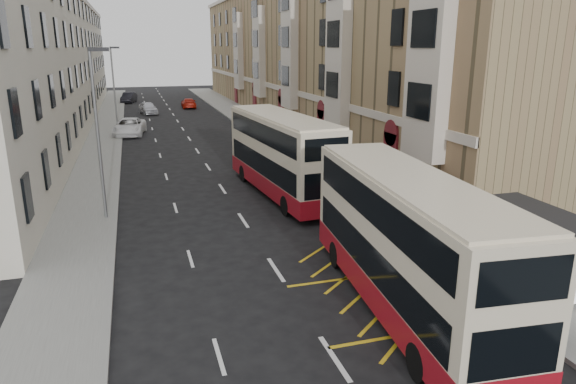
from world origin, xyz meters
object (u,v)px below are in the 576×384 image
object	(u,v)px
double_decker_rear	(282,155)
street_lamp_near	(98,125)
bus_shelter	(550,234)
litter_bin	(557,320)
pedestrian_near	(510,264)
pedestrian_mid	(516,232)
double_decker_front	(406,243)
white_van	(129,127)
car_red	(189,103)
pedestrian_far	(467,224)
car_silver	(148,108)
street_lamp_far	(114,83)
car_dark	(129,97)

from	to	relation	value
double_decker_rear	street_lamp_near	bearing A→B (deg)	-174.07
double_decker_rear	bus_shelter	bearing A→B (deg)	-74.67
street_lamp_near	double_decker_rear	xyz separation A→B (m)	(9.43, 1.82, -2.32)
litter_bin	pedestrian_near	bearing A→B (deg)	74.34
double_decker_rear	pedestrian_mid	xyz separation A→B (m)	(6.57, -11.22, -1.34)
double_decker_front	white_van	size ratio (longest dim) A/B	1.97
white_van	car_red	bearing A→B (deg)	77.53
double_decker_front	pedestrian_mid	xyz separation A→B (m)	(6.52, 2.62, -1.28)
bus_shelter	pedestrian_far	distance (m)	4.27
street_lamp_near	litter_bin	size ratio (longest dim) A/B	7.67
bus_shelter	pedestrian_near	bearing A→B (deg)	160.71
street_lamp_near	pedestrian_far	size ratio (longest dim) A/B	4.29
pedestrian_mid	street_lamp_near	bearing A→B (deg)	133.48
double_decker_front	white_van	world-z (taller)	double_decker_front
double_decker_front	litter_bin	world-z (taller)	double_decker_front
litter_bin	white_van	bearing A→B (deg)	105.86
car_silver	double_decker_front	bearing A→B (deg)	-93.71
double_decker_rear	white_van	distance (m)	25.21
double_decker_rear	pedestrian_far	xyz separation A→B (m)	(5.05, -10.08, -1.23)
litter_bin	car_red	world-z (taller)	car_red
street_lamp_far	pedestrian_mid	xyz separation A→B (m)	(16.00, -39.40, -3.66)
street_lamp_near	pedestrian_mid	size ratio (longest dim) A/B	4.83
litter_bin	double_decker_front	bearing A→B (deg)	136.60
white_van	car_silver	xyz separation A→B (m)	(2.28, 15.73, -0.04)
car_dark	litter_bin	bearing A→B (deg)	-68.79
pedestrian_mid	car_dark	world-z (taller)	pedestrian_mid
bus_shelter	street_lamp_far	xyz separation A→B (m)	(-14.69, 42.39, 2.50)
litter_bin	car_silver	bearing A→B (deg)	99.34
car_silver	car_dark	xyz separation A→B (m)	(-2.28, 14.90, 0.00)
litter_bin	bus_shelter	bearing A→B (deg)	53.33
car_red	bus_shelter	bearing A→B (deg)	97.57
bus_shelter	litter_bin	distance (m)	3.64
street_lamp_near	pedestrian_far	world-z (taller)	street_lamp_near
street_lamp_near	pedestrian_far	xyz separation A→B (m)	(14.48, -8.26, -3.55)
street_lamp_far	pedestrian_far	xyz separation A→B (m)	(14.48, -38.26, -3.55)
bus_shelter	pedestrian_near	size ratio (longest dim) A/B	2.46
pedestrian_near	car_red	size ratio (longest dim) A/B	0.38
pedestrian_near	car_silver	bearing A→B (deg)	-103.78
litter_bin	car_dark	bearing A→B (deg)	99.20
car_silver	pedestrian_mid	bearing A→B (deg)	-86.27
street_lamp_far	litter_bin	world-z (taller)	street_lamp_far
double_decker_front	pedestrian_far	bearing A→B (deg)	41.94
pedestrian_near	double_decker_rear	bearing A→B (deg)	-97.89
bus_shelter	street_lamp_near	size ratio (longest dim) A/B	0.53
pedestrian_near	white_van	xyz separation A→B (m)	(-12.41, 37.58, -0.22)
white_van	car_dark	world-z (taller)	white_van
pedestrian_mid	car_silver	world-z (taller)	pedestrian_mid
car_red	pedestrian_mid	bearing A→B (deg)	99.18
street_lamp_far	street_lamp_near	bearing A→B (deg)	-90.00
double_decker_front	pedestrian_near	distance (m)	4.26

